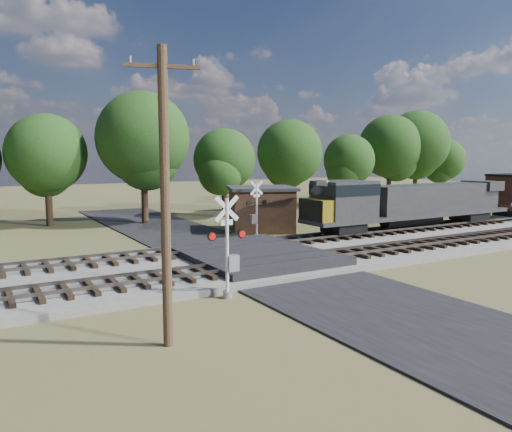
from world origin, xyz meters
TOP-DOWN VIEW (x-y plane):
  - ground at (0.00, 0.00)m, footprint 160.00×160.00m
  - ballast_bed at (10.00, 0.50)m, footprint 140.00×10.00m
  - road at (0.00, 0.00)m, footprint 7.00×60.00m
  - crossing_panel at (0.00, 0.50)m, footprint 7.00×9.00m
  - track_near at (3.12, -2.00)m, footprint 140.00×2.60m
  - track_far at (3.12, 3.00)m, footprint 140.00×2.60m
  - crossing_signal_near at (-4.22, -5.06)m, footprint 1.69×0.37m
  - crossing_signal_far at (3.99, 6.96)m, footprint 1.63×0.35m
  - utility_pole at (-8.15, -8.67)m, footprint 2.12×0.68m
  - equipment_shed at (6.20, 9.91)m, footprint 6.41×6.41m
  - treeline at (7.17, 19.99)m, footprint 76.21×10.95m

SIDE VIEW (x-z plane):
  - ground at x=0.00m, z-range 0.00..0.00m
  - road at x=0.00m, z-range 0.00..0.08m
  - ballast_bed at x=10.00m, z-range 0.00..0.30m
  - crossing_panel at x=0.00m, z-range 0.01..0.62m
  - track_near at x=3.12m, z-range 0.25..0.58m
  - track_far at x=3.12m, z-range 0.25..0.58m
  - crossing_signal_far at x=3.99m, z-range -0.34..3.69m
  - equipment_shed at x=6.20m, z-range 0.02..3.39m
  - crossing_signal_near at x=-4.22m, z-range -0.35..3.83m
  - utility_pole at x=-8.15m, z-range 0.27..9.12m
  - treeline at x=7.17m, z-range 0.78..11.82m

